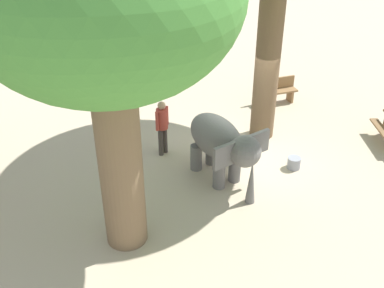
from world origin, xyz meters
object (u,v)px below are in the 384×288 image
(elephant, at_px, (222,143))
(person_handler, at_px, (162,124))
(feed_bucket, at_px, (294,163))
(wooden_bench, at_px, (276,90))

(elephant, distance_m, person_handler, 2.01)
(person_handler, bearing_deg, feed_bucket, 24.49)
(elephant, xyz_separation_m, feed_bucket, (0.13, -2.06, -0.93))
(elephant, distance_m, wooden_bench, 5.04)
(person_handler, relative_size, feed_bucket, 4.50)
(wooden_bench, xyz_separation_m, feed_bucket, (-3.92, 0.89, -0.31))
(feed_bucket, bearing_deg, person_handler, 67.49)
(person_handler, distance_m, wooden_bench, 4.97)
(elephant, height_order, wooden_bench, elephant)
(elephant, distance_m, feed_bucket, 2.26)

